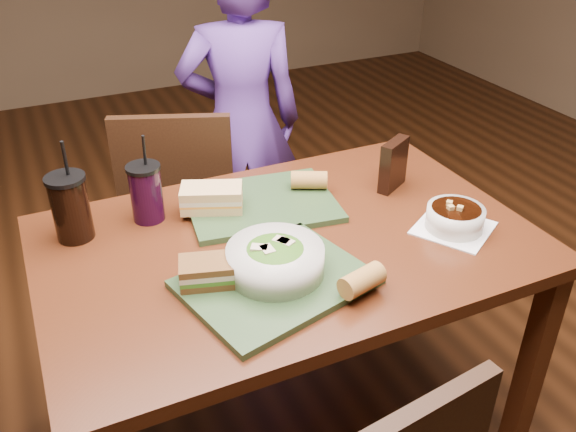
% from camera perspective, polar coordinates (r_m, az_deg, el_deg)
% --- Properties ---
extents(ground, '(6.00, 6.00, 0.00)m').
position_cam_1_polar(ground, '(2.14, -0.00, -19.23)').
color(ground, '#381C0B').
rests_on(ground, ground).
extents(dining_table, '(1.30, 0.85, 0.75)m').
position_cam_1_polar(dining_table, '(1.68, -0.00, -4.69)').
color(dining_table, '#451F0D').
rests_on(dining_table, ground).
extents(chair_far, '(0.51, 0.52, 0.91)m').
position_cam_1_polar(chair_far, '(2.27, -10.78, 0.44)').
color(chair_far, black).
rests_on(chair_far, ground).
extents(diner, '(0.57, 0.45, 1.38)m').
position_cam_1_polar(diner, '(2.51, -4.37, 8.59)').
color(diner, '#543085').
rests_on(diner, ground).
extents(tray_near, '(0.49, 0.41, 0.02)m').
position_cam_1_polar(tray_near, '(1.46, -1.15, -6.20)').
color(tray_near, '#294121').
rests_on(tray_near, dining_table).
extents(tray_far, '(0.46, 0.37, 0.02)m').
position_cam_1_polar(tray_far, '(1.77, -2.51, 1.17)').
color(tray_far, '#294121').
rests_on(tray_far, dining_table).
extents(salad_bowl, '(0.23, 0.23, 0.08)m').
position_cam_1_polar(salad_bowl, '(1.45, -1.20, -3.99)').
color(salad_bowl, silver).
rests_on(salad_bowl, tray_near).
extents(soup_bowl, '(0.26, 0.26, 0.08)m').
position_cam_1_polar(soup_bowl, '(1.72, 15.36, -0.15)').
color(soup_bowl, white).
rests_on(soup_bowl, dining_table).
extents(sandwich_near, '(0.14, 0.12, 0.06)m').
position_cam_1_polar(sandwich_near, '(1.44, -7.61, -5.19)').
color(sandwich_near, '#593819').
rests_on(sandwich_near, tray_near).
extents(sandwich_far, '(0.19, 0.15, 0.07)m').
position_cam_1_polar(sandwich_far, '(1.73, -7.15, 1.71)').
color(sandwich_far, tan).
rests_on(sandwich_far, tray_far).
extents(baguette_near, '(0.12, 0.08, 0.05)m').
position_cam_1_polar(baguette_near, '(1.41, 6.93, -6.01)').
color(baguette_near, '#AD7533').
rests_on(baguette_near, tray_near).
extents(baguette_far, '(0.12, 0.10, 0.05)m').
position_cam_1_polar(baguette_far, '(1.83, 1.98, 3.39)').
color(baguette_far, '#AD7533').
rests_on(baguette_far, tray_far).
extents(cup_cola, '(0.10, 0.10, 0.28)m').
position_cam_1_polar(cup_cola, '(1.69, -19.68, 0.79)').
color(cup_cola, black).
rests_on(cup_cola, dining_table).
extents(cup_berry, '(0.09, 0.09, 0.26)m').
position_cam_1_polar(cup_berry, '(1.72, -13.13, 2.16)').
color(cup_berry, black).
rests_on(cup_berry, dining_table).
extents(chip_bag, '(0.12, 0.09, 0.15)m').
position_cam_1_polar(chip_bag, '(1.87, 9.84, 4.76)').
color(chip_bag, black).
rests_on(chip_bag, dining_table).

